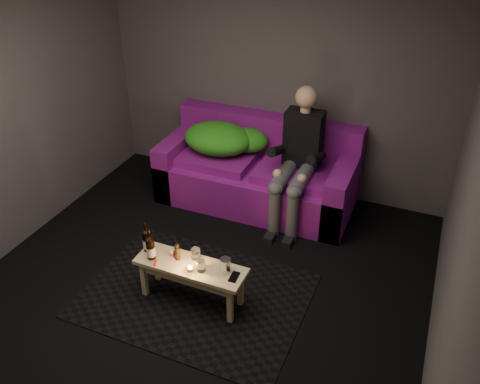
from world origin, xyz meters
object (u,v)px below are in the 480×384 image
Objects in this scene: sofa at (259,174)px; coffee_table at (191,271)px; beer_bottle_a at (147,240)px; beer_bottle_b at (151,247)px; steel_cup at (225,265)px; person at (298,156)px.

sofa is 2.20× the size of coffee_table.
coffee_table is (0.06, -1.79, -0.01)m from sofa.
coffee_table is 0.48m from beer_bottle_a.
beer_bottle_a is 0.12m from beer_bottle_b.
steel_cup is (0.75, 0.01, -0.05)m from beer_bottle_a.
beer_bottle_b is (-0.30, -1.84, 0.18)m from sofa.
sofa is 0.67m from person.
steel_cup is (0.66, 0.09, -0.05)m from beer_bottle_b.
coffee_table is at bearing -4.30° from beer_bottle_a.
beer_bottle_a is (-0.38, -1.76, 0.17)m from sofa.
person is 4.85× the size of beer_bottle_a.
steel_cup is at bearing 0.58° from beer_bottle_a.
person reaches higher than sofa.
beer_bottle_a is 0.97× the size of beer_bottle_b.
beer_bottle_a is (-0.44, 0.03, 0.18)m from coffee_table.
beer_bottle_b is 0.67m from steel_cup.
person reaches higher than steel_cup.
person is at bearing 85.37° from steel_cup.
beer_bottle_b is at bearing -172.41° from coffee_table.
coffee_table is 3.30× the size of beer_bottle_a.
coffee_table is at bearing -172.55° from steel_cup.
person is 1.47× the size of coffee_table.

